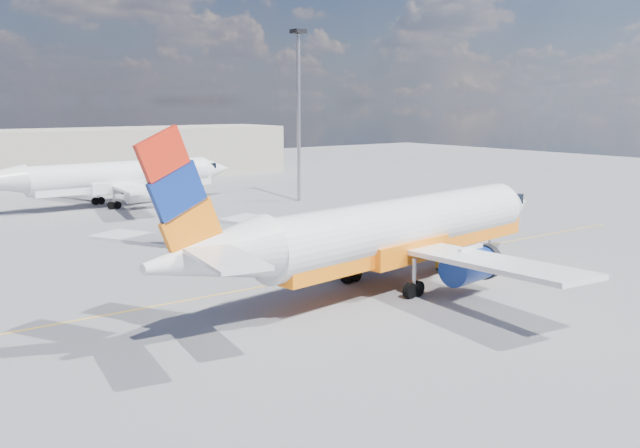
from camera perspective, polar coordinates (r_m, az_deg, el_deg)
ground at (r=49.15m, az=3.04°, el=-4.68°), size 240.00×240.00×0.00m
taxi_line at (r=51.41m, az=0.89°, el=-4.01°), size 70.00×0.15×0.01m
terminal_main at (r=117.24m, az=-19.29°, el=5.21°), size 70.00×14.00×8.00m
main_jet at (r=47.42m, az=5.78°, el=-0.61°), size 37.21×29.05×11.25m
second_jet at (r=87.60m, az=-16.26°, el=3.56°), size 33.23×26.28×10.07m
gse_tug at (r=52.83m, az=10.70°, el=-2.88°), size 2.79×2.20×1.78m
traffic_cone at (r=48.82m, az=7.38°, el=-4.54°), size 0.37×0.37×0.52m
floodlight_mast at (r=88.11m, az=-1.73°, el=9.92°), size 1.52×1.52×20.79m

